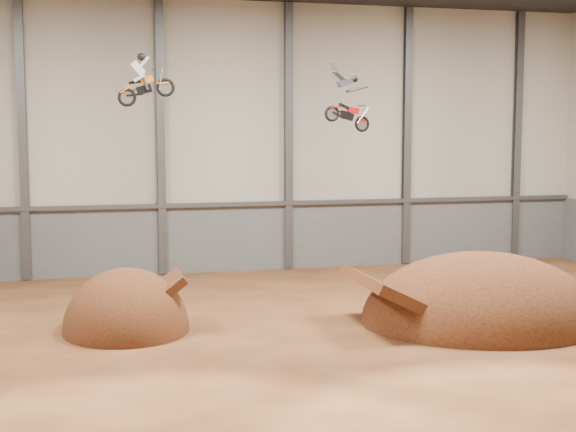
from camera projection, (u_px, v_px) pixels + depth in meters
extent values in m
plane|color=#492613|center=(298.00, 344.00, 27.79)|extent=(40.00, 40.00, 0.00)
cube|color=#B2AD9D|center=(225.00, 138.00, 41.51)|extent=(40.00, 0.10, 14.00)
cube|color=#5C5F64|center=(226.00, 238.00, 41.98)|extent=(39.80, 0.18, 3.50)
cube|color=#47494F|center=(227.00, 204.00, 41.64)|extent=(39.80, 0.35, 0.20)
cube|color=#47494F|center=(23.00, 138.00, 38.93)|extent=(0.40, 0.36, 13.90)
cube|color=#47494F|center=(161.00, 138.00, 40.52)|extent=(0.40, 0.36, 13.90)
cube|color=#47494F|center=(288.00, 138.00, 42.12)|extent=(0.40, 0.36, 13.90)
cube|color=#47494F|center=(407.00, 137.00, 43.71)|extent=(0.40, 0.36, 13.90)
cube|color=#47494F|center=(517.00, 137.00, 45.31)|extent=(0.40, 0.36, 13.90)
ellipsoid|color=#371A0D|center=(127.00, 330.00, 29.72)|extent=(4.65, 5.37, 4.65)
ellipsoid|color=#371A0D|center=(481.00, 322.00, 31.09)|extent=(9.38, 8.30, 5.41)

